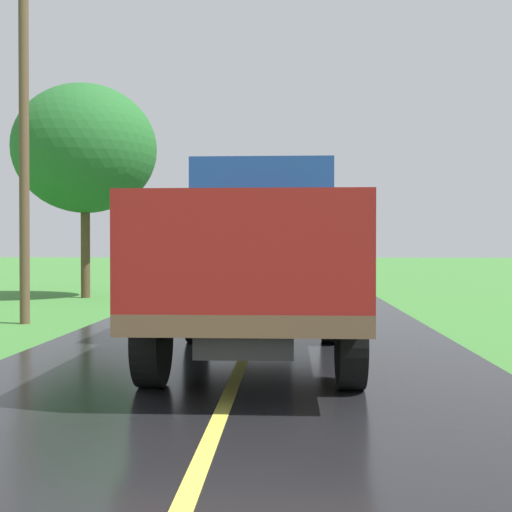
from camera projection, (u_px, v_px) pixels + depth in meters
name	position (u px, v px, depth m)	size (l,w,h in m)	color
banana_truck_near	(262.00, 254.00, 9.51)	(2.38, 5.82, 2.80)	#2D2D30
utility_pole_roadside	(24.00, 123.00, 13.61)	(1.68, 0.20, 7.68)	brown
roadside_tree_near_left	(85.00, 149.00, 20.58)	(4.37, 4.37, 6.55)	#4C3823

